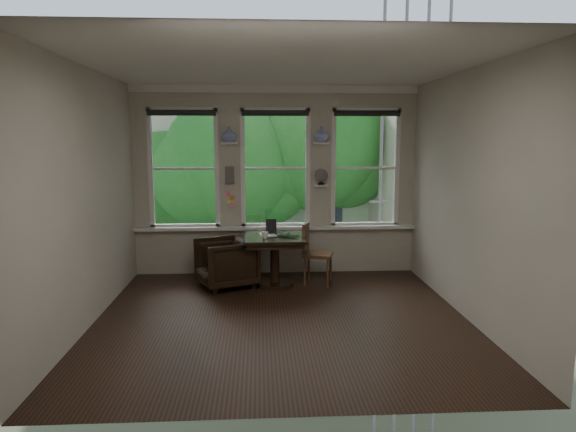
{
  "coord_description": "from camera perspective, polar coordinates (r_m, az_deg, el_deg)",
  "views": [
    {
      "loc": [
        -0.27,
        -5.99,
        2.18
      ],
      "look_at": [
        0.13,
        0.9,
        1.13
      ],
      "focal_mm": 32.0,
      "sensor_mm": 36.0,
      "label": 1
    }
  ],
  "objects": [
    {
      "name": "wall_left",
      "position": [
        6.35,
        -21.46,
        1.9
      ],
      "size": [
        0.0,
        4.5,
        4.5
      ],
      "primitive_type": "plane",
      "rotation": [
        1.57,
        0.0,
        1.57
      ],
      "color": "beige",
      "rests_on": "ground"
    },
    {
      "name": "table",
      "position": [
        7.65,
        -1.48,
        -5.01
      ],
      "size": [
        0.9,
        0.9,
        0.75
      ],
      "primitive_type": null,
      "color": "black",
      "rests_on": "ground"
    },
    {
      "name": "desk_fan",
      "position": [
        8.21,
        3.7,
        4.08
      ],
      "size": [
        0.2,
        0.2,
        0.24
      ],
      "primitive_type": null,
      "color": "#59544F",
      "rests_on": "ground"
    },
    {
      "name": "drinking_glass",
      "position": [
        7.45,
        -0.42,
        -2.04
      ],
      "size": [
        0.15,
        0.15,
        0.1
      ],
      "primitive_type": "imported",
      "rotation": [
        0.0,
        0.0,
        0.23
      ],
      "color": "white",
      "rests_on": "table"
    },
    {
      "name": "window_right",
      "position": [
        8.43,
        8.53,
        5.28
      ],
      "size": [
        1.1,
        0.12,
        1.9
      ],
      "primitive_type": null,
      "color": "white",
      "rests_on": "ground"
    },
    {
      "name": "cushion_red",
      "position": [
        7.63,
        -6.93,
        -4.53
      ],
      "size": [
        0.45,
        0.45,
        0.06
      ],
      "primitive_type": "cube",
      "color": "maroon",
      "rests_on": "armchair_left"
    },
    {
      "name": "mug",
      "position": [
        7.4,
        -2.59,
        -2.13
      ],
      "size": [
        0.13,
        0.13,
        0.09
      ],
      "primitive_type": "imported",
      "rotation": [
        0.0,
        0.0,
        0.31
      ],
      "color": "white",
      "rests_on": "table"
    },
    {
      "name": "papers",
      "position": [
        7.67,
        -2.21,
        -2.09
      ],
      "size": [
        0.27,
        0.33,
        0.0
      ],
      "primitive_type": "cube",
      "rotation": [
        0.0,
        0.0,
        0.16
      ],
      "color": "silver",
      "rests_on": "table"
    },
    {
      "name": "sticky_notes",
      "position": [
        8.24,
        -6.43,
        2.11
      ],
      "size": [
        0.16,
        0.01,
        0.24
      ],
      "primitive_type": null,
      "color": "pink",
      "rests_on": "ground"
    },
    {
      "name": "intercom",
      "position": [
        8.21,
        -6.48,
        4.53
      ],
      "size": [
        0.14,
        0.06,
        0.28
      ],
      "primitive_type": "cube",
      "color": "#59544F",
      "rests_on": "ground"
    },
    {
      "name": "armchair_left",
      "position": [
        7.65,
        -6.92,
        -5.18
      ],
      "size": [
        1.03,
        1.02,
        0.72
      ],
      "primitive_type": "imported",
      "rotation": [
        0.0,
        0.0,
        -1.17
      ],
      "color": "black",
      "rests_on": "ground"
    },
    {
      "name": "window_left",
      "position": [
        8.34,
        -11.46,
        5.17
      ],
      "size": [
        1.1,
        0.12,
        1.9
      ],
      "primitive_type": null,
      "color": "white",
      "rests_on": "ground"
    },
    {
      "name": "shelf_right",
      "position": [
        8.2,
        3.72,
        8.06
      ],
      "size": [
        0.26,
        0.16,
        0.03
      ],
      "primitive_type": "cube",
      "color": "white",
      "rests_on": "ground"
    },
    {
      "name": "window_center",
      "position": [
        8.26,
        -1.41,
        5.31
      ],
      "size": [
        1.1,
        0.12,
        1.9
      ],
      "primitive_type": null,
      "color": "white",
      "rests_on": "ground"
    },
    {
      "name": "ground",
      "position": [
        6.38,
        -0.69,
        -11.33
      ],
      "size": [
        4.5,
        4.5,
        0.0
      ],
      "primitive_type": "plane",
      "color": "black",
      "rests_on": "ground"
    },
    {
      "name": "vase_left",
      "position": [
        8.16,
        -6.56,
        9.0
      ],
      "size": [
        0.24,
        0.24,
        0.25
      ],
      "primitive_type": "imported",
      "color": "white",
      "rests_on": "shelf_left"
    },
    {
      "name": "wall_back",
      "position": [
        8.27,
        -1.41,
        3.92
      ],
      "size": [
        4.5,
        0.0,
        4.5
      ],
      "primitive_type": "plane",
      "rotation": [
        1.57,
        0.0,
        0.0
      ],
      "color": "beige",
      "rests_on": "ground"
    },
    {
      "name": "vase_right",
      "position": [
        8.2,
        3.73,
        9.04
      ],
      "size": [
        0.24,
        0.24,
        0.25
      ],
      "primitive_type": "imported",
      "color": "white",
      "rests_on": "shelf_right"
    },
    {
      "name": "ceiling",
      "position": [
        6.06,
        -0.74,
        16.43
      ],
      "size": [
        4.5,
        4.5,
        0.0
      ],
      "primitive_type": "plane",
      "rotation": [
        3.14,
        0.0,
        0.0
      ],
      "color": "silver",
      "rests_on": "ground"
    },
    {
      "name": "side_chair_right",
      "position": [
        7.73,
        3.37,
        -4.22
      ],
      "size": [
        0.51,
        0.51,
        0.92
      ],
      "primitive_type": null,
      "rotation": [
        0.0,
        0.0,
        1.31
      ],
      "color": "#452618",
      "rests_on": "ground"
    },
    {
      "name": "laptop",
      "position": [
        7.46,
        -0.34,
        -2.3
      ],
      "size": [
        0.42,
        0.37,
        0.03
      ],
      "primitive_type": "imported",
      "rotation": [
        0.0,
        0.0,
        -0.53
      ],
      "color": "black",
      "rests_on": "table"
    },
    {
      "name": "wall_right",
      "position": [
        6.53,
        19.42,
        2.18
      ],
      "size": [
        0.0,
        4.5,
        4.5
      ],
      "primitive_type": "plane",
      "rotation": [
        1.57,
        0.0,
        -1.57
      ],
      "color": "beige",
      "rests_on": "ground"
    },
    {
      "name": "wall_front",
      "position": [
        3.81,
        0.79,
        -1.6
      ],
      "size": [
        4.5,
        0.0,
        4.5
      ],
      "primitive_type": "plane",
      "rotation": [
        -1.57,
        0.0,
        0.0
      ],
      "color": "beige",
      "rests_on": "ground"
    },
    {
      "name": "tablet",
      "position": [
        7.77,
        -1.88,
        -1.14
      ],
      "size": [
        0.17,
        0.09,
        0.22
      ],
      "primitive_type": "cube",
      "rotation": [
        -0.26,
        0.0,
        0.1
      ],
      "color": "black",
      "rests_on": "table"
    },
    {
      "name": "shelf_left",
      "position": [
        8.16,
        -6.55,
        8.02
      ],
      "size": [
        0.26,
        0.16,
        0.03
      ],
      "primitive_type": "cube",
      "color": "white",
      "rests_on": "ground"
    }
  ]
}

